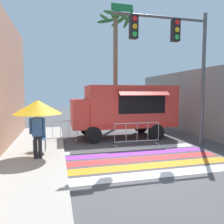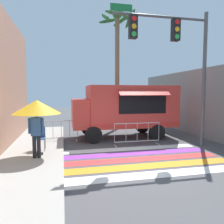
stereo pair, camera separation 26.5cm
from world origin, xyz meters
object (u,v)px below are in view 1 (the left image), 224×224
Objects in this scene: folding_chair at (40,136)px; barricade_front at (137,134)px; traffic_signal_pole at (176,49)px; patio_umbrella at (38,107)px; palm_tree at (115,43)px; vendor_person at (37,131)px; barricade_side at (61,132)px; food_truck at (122,108)px.

folding_chair reaches higher than barricade_front.
patio_umbrella is at bearing -176.93° from traffic_signal_pole.
vendor_person is at bearing -126.10° from palm_tree.
barricade_side is at bearing 60.12° from vendor_person.
patio_umbrella is 3.14m from barricade_side.
patio_umbrella is 0.90m from vendor_person.
food_truck is 2.50× the size of barricade_front.
vendor_person is (0.02, -1.13, 0.41)m from folding_chair.
food_truck is 4.78m from folding_chair.
barricade_front is at bearing 14.36° from patio_umbrella.
food_truck is 3.22× the size of vendor_person.
vendor_person is 1.04× the size of barricade_side.
folding_chair is 1.20m from vendor_person.
folding_chair is 8.33m from palm_tree.
patio_umbrella is (-4.10, -2.95, 0.27)m from food_truck.
traffic_signal_pole is 2.72× the size of barricade_front.
palm_tree is at bearing 52.04° from folding_chair.
folding_chair is 2.15m from barricade_side.
vendor_person is at bearing -172.85° from traffic_signal_pole.
food_truck is 5.32m from vendor_person.
patio_umbrella is at bearing -144.27° from food_truck.
traffic_signal_pole is 5.70m from palm_tree.
palm_tree is (4.45, 5.70, 3.75)m from patio_umbrella.
food_truck is at bearing 32.38° from folding_chair.
traffic_signal_pole is 6.18m from patio_umbrella.
vendor_person is 8.83m from palm_tree.
food_truck reaches higher than folding_chair.
barricade_front is at bearing -92.42° from palm_tree.
barricade_side is (-4.86, 2.39, -3.79)m from traffic_signal_pole.
food_truck is at bearing -97.35° from palm_tree.
barricade_side is 0.21× the size of palm_tree.
patio_umbrella is 1.25× the size of barricade_side.
barricade_front is at bearing -25.02° from barricade_side.
palm_tree is at bearing 87.58° from barricade_front.
palm_tree is at bearing 39.68° from barricade_side.
folding_chair is 4.30m from barricade_front.
patio_umbrella is 0.26× the size of palm_tree.
patio_umbrella is at bearing 74.99° from vendor_person.
folding_chair is at bearing -151.63° from food_truck.
vendor_person is 0.22× the size of palm_tree.
patio_umbrella is at bearing -107.10° from barricade_side.
palm_tree is at bearing 52.00° from patio_umbrella.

